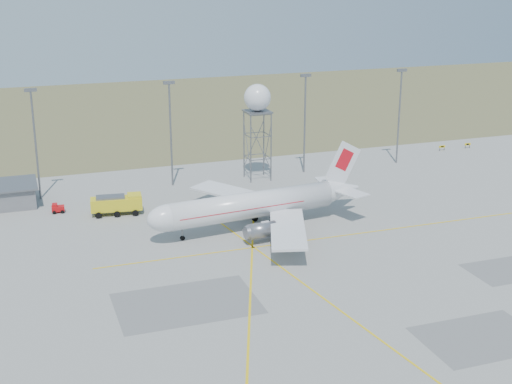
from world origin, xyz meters
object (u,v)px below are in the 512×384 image
object	(u,v)px
radar_tower	(257,127)
baggage_tug	(58,209)
fire_truck	(118,205)
airliner_main	(255,205)

from	to	relation	value
radar_tower	baggage_tug	xyz separation A→B (m)	(-39.84, -7.92, -10.16)
fire_truck	airliner_main	bearing A→B (deg)	-28.22
airliner_main	fire_truck	size ratio (longest dim) A/B	4.24
airliner_main	baggage_tug	distance (m)	35.47
radar_tower	fire_truck	world-z (taller)	radar_tower
radar_tower	fire_truck	xyz separation A→B (m)	(-29.99, -12.28, -9.12)
radar_tower	fire_truck	distance (m)	33.66
airliner_main	baggage_tug	bearing A→B (deg)	-38.33
radar_tower	baggage_tug	size ratio (longest dim) A/B	8.54
fire_truck	baggage_tug	world-z (taller)	fire_truck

